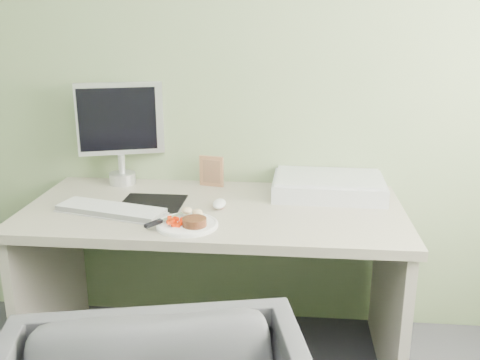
# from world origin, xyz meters

# --- Properties ---
(wall_back) EXTENTS (3.50, 0.00, 3.50)m
(wall_back) POSITION_xyz_m (0.00, 2.00, 1.35)
(wall_back) COLOR gray
(wall_back) RESTS_ON floor
(desk) EXTENTS (1.60, 0.75, 0.73)m
(desk) POSITION_xyz_m (0.00, 1.62, 0.55)
(desk) COLOR #A99F8E
(desk) RESTS_ON floor
(plate) EXTENTS (0.24, 0.24, 0.01)m
(plate) POSITION_xyz_m (-0.07, 1.40, 0.74)
(plate) COLOR white
(plate) RESTS_ON desk
(steak) EXTENTS (0.11, 0.11, 0.03)m
(steak) POSITION_xyz_m (-0.04, 1.38, 0.76)
(steak) COLOR black
(steak) RESTS_ON plate
(potato_pile) EXTENTS (0.12, 0.11, 0.05)m
(potato_pile) POSITION_xyz_m (-0.04, 1.45, 0.77)
(potato_pile) COLOR #A88051
(potato_pile) RESTS_ON plate
(carrot_heap) EXTENTS (0.07, 0.07, 0.04)m
(carrot_heap) POSITION_xyz_m (-0.12, 1.38, 0.76)
(carrot_heap) COLOR #FF2F05
(carrot_heap) RESTS_ON plate
(steak_knife) EXTENTS (0.13, 0.18, 0.01)m
(steak_knife) POSITION_xyz_m (-0.17, 1.38, 0.75)
(steak_knife) COLOR silver
(steak_knife) RESTS_ON plate
(mousepad) EXTENTS (0.27, 0.24, 0.00)m
(mousepad) POSITION_xyz_m (-0.27, 1.65, 0.73)
(mousepad) COLOR black
(mousepad) RESTS_ON desk
(keyboard) EXTENTS (0.47, 0.24, 0.02)m
(keyboard) POSITION_xyz_m (-0.41, 1.52, 0.75)
(keyboard) COLOR white
(keyboard) RESTS_ON desk
(computer_mouse) EXTENTS (0.06, 0.10, 0.03)m
(computer_mouse) POSITION_xyz_m (0.02, 1.62, 0.75)
(computer_mouse) COLOR white
(computer_mouse) RESTS_ON desk
(photo_frame) EXTENTS (0.12, 0.04, 0.15)m
(photo_frame) POSITION_xyz_m (-0.05, 1.92, 0.80)
(photo_frame) COLOR #A4704C
(photo_frame) RESTS_ON desk
(eyedrop_bottle) EXTENTS (0.03, 0.03, 0.07)m
(eyedrop_bottle) POSITION_xyz_m (-0.01, 1.94, 0.76)
(eyedrop_bottle) COLOR white
(eyedrop_bottle) RESTS_ON desk
(scanner) EXTENTS (0.50, 0.34, 0.08)m
(scanner) POSITION_xyz_m (0.49, 1.84, 0.77)
(scanner) COLOR silver
(scanner) RESTS_ON desk
(monitor) EXTENTS (0.40, 0.16, 0.48)m
(monitor) POSITION_xyz_m (-0.49, 1.94, 1.00)
(monitor) COLOR silver
(monitor) RESTS_ON desk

